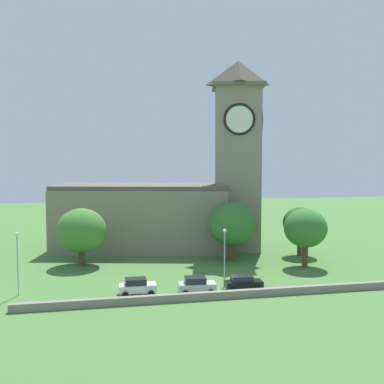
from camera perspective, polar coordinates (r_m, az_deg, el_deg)
ground_plane at (r=67.85m, az=0.70°, el=-8.79°), size 200.00×200.00×0.00m
church at (r=76.08m, az=-2.57°, el=-0.68°), size 36.04×18.08×31.41m
quay_barrier at (r=50.82m, az=5.17°, el=-12.76°), size 46.41×0.70×0.86m
car_white at (r=52.11m, az=-6.96°, el=-11.76°), size 4.18×2.26×1.87m
car_silver at (r=52.17m, az=0.58°, el=-11.69°), size 4.33×2.56×1.90m
car_black at (r=53.81m, az=6.48°, el=-11.33°), size 4.41×2.13×1.69m
streetlamp_west_end at (r=54.06m, az=-21.23°, el=-7.26°), size 0.44×0.44×7.17m
streetlamp_west_mid at (r=54.38m, az=4.13°, el=-7.06°), size 0.44×0.44×6.93m
tree_churchyard at (r=73.00m, az=13.50°, el=-3.81°), size 5.33×5.33×7.68m
tree_by_tower at (r=66.43m, az=-13.81°, el=-4.77°), size 7.04×7.04×8.23m
tree_riverside_east at (r=67.71m, az=5.14°, el=-4.09°), size 7.21×7.21×8.79m
tree_riverside_west at (r=65.58m, az=14.16°, el=-4.49°), size 6.03×6.03×8.25m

